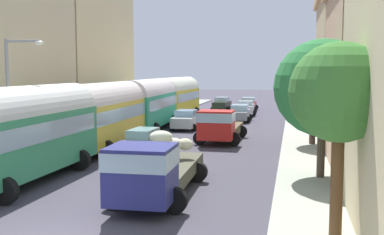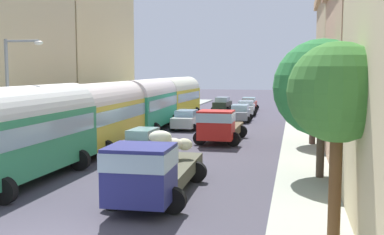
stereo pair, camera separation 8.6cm
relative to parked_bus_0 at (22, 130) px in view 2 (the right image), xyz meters
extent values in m
plane|color=#423F4B|center=(4.60, 20.50, -2.33)|extent=(154.00, 154.00, 0.00)
cube|color=#969D93|center=(-2.65, 20.50, -2.26)|extent=(2.50, 70.00, 0.14)
cube|color=#A7AB9C|center=(11.85, 20.50, -2.26)|extent=(2.50, 70.00, 0.14)
cube|color=beige|center=(-6.56, 19.37, 4.59)|extent=(5.32, 12.08, 13.84)
cube|color=tan|center=(15.84, 19.25, 2.70)|extent=(5.49, 12.85, 10.06)
cube|color=#369563|center=(0.00, 0.00, -0.57)|extent=(2.58, 9.64, 2.51)
cylinder|color=silver|center=(0.00, 0.00, 0.68)|extent=(2.53, 9.44, 2.38)
cube|color=#99B7C6|center=(0.00, 0.00, -0.02)|extent=(2.62, 8.87, 0.80)
cylinder|color=black|center=(-1.11, 2.99, -1.83)|extent=(1.00, 0.35, 1.00)
cylinder|color=black|center=(1.20, 2.96, -1.83)|extent=(1.00, 0.35, 1.00)
cylinder|color=black|center=(1.11, -2.99, -1.83)|extent=(1.00, 0.35, 1.00)
cube|color=yellow|center=(0.00, 9.00, -0.62)|extent=(2.55, 9.30, 2.41)
cylinder|color=silver|center=(0.00, 9.00, 0.59)|extent=(2.50, 9.12, 2.39)
cube|color=#99B7C6|center=(0.00, 9.00, -0.09)|extent=(2.59, 8.56, 0.77)
cylinder|color=black|center=(-1.19, 11.86, -1.83)|extent=(1.00, 0.35, 1.00)
cylinder|color=black|center=(1.13, 11.89, -1.83)|extent=(1.00, 0.35, 1.00)
cylinder|color=black|center=(-1.13, 6.11, -1.83)|extent=(1.00, 0.35, 1.00)
cylinder|color=black|center=(1.19, 6.14, -1.83)|extent=(1.00, 0.35, 1.00)
cube|color=#2A9C72|center=(0.00, 18.00, -0.60)|extent=(2.76, 9.88, 2.45)
cylinder|color=silver|center=(0.00, 18.00, 0.63)|extent=(2.70, 9.68, 2.38)
cube|color=#99B7C6|center=(0.00, 18.00, -0.06)|extent=(2.78, 9.10, 0.78)
cylinder|color=black|center=(-1.26, 21.00, -1.83)|extent=(1.00, 0.35, 1.00)
cylinder|color=black|center=(1.05, 21.08, -1.83)|extent=(1.00, 0.35, 1.00)
cylinder|color=black|center=(-1.05, 14.92, -1.83)|extent=(1.00, 0.35, 1.00)
cylinder|color=black|center=(1.26, 15.00, -1.83)|extent=(1.00, 0.35, 1.00)
cube|color=gold|center=(0.00, 27.00, -0.60)|extent=(2.71, 9.02, 2.45)
cylinder|color=silver|center=(0.00, 27.00, 0.62)|extent=(2.66, 8.84, 2.40)
cube|color=#99B7C6|center=(0.00, 27.00, -0.07)|extent=(2.74, 8.30, 0.78)
cylinder|color=black|center=(-1.08, 29.81, -1.83)|extent=(1.00, 0.35, 1.00)
cylinder|color=black|center=(1.25, 29.74, -1.83)|extent=(1.00, 0.35, 1.00)
cylinder|color=black|center=(-1.25, 24.26, -1.83)|extent=(1.00, 0.35, 1.00)
cylinder|color=black|center=(1.08, 24.19, -1.83)|extent=(1.00, 0.35, 1.00)
cube|color=navy|center=(6.34, -3.05, -0.92)|extent=(2.20, 2.10, 1.91)
cube|color=#99B7C6|center=(6.34, -3.05, -0.39)|extent=(2.25, 2.19, 0.61)
cube|color=#4F4E3C|center=(6.21, 0.71, -1.60)|extent=(2.32, 5.57, 0.55)
ellipsoid|color=silver|center=(5.82, 2.38, -1.05)|extent=(1.02, 0.87, 0.56)
ellipsoid|color=silver|center=(6.17, 1.37, -1.07)|extent=(0.92, 0.94, 0.51)
ellipsoid|color=silver|center=(5.94, -0.87, -1.07)|extent=(0.68, 0.84, 0.51)
ellipsoid|color=beige|center=(6.22, 1.58, -0.66)|extent=(1.16, 1.09, 0.56)
ellipsoid|color=beige|center=(5.88, -1.15, -0.80)|extent=(1.17, 1.06, 0.44)
ellipsoid|color=beige|center=(6.67, 1.93, -0.70)|extent=(0.87, 0.75, 0.53)
ellipsoid|color=silver|center=(5.75, 1.33, -0.31)|extent=(1.19, 1.06, 0.54)
cylinder|color=black|center=(7.39, -2.71, -1.88)|extent=(0.90, 0.32, 0.90)
cylinder|color=black|center=(5.26, -2.79, -1.88)|extent=(0.90, 0.32, 0.90)
cylinder|color=black|center=(7.24, 1.80, -1.88)|extent=(0.90, 0.32, 0.90)
cylinder|color=black|center=(5.11, 1.73, -1.88)|extent=(0.90, 0.32, 0.90)
cube|color=red|center=(6.48, 11.51, -0.96)|extent=(2.22, 1.86, 1.84)
cube|color=#99B7C6|center=(6.48, 11.51, -0.44)|extent=(2.26, 1.93, 0.59)
cube|color=brown|center=(6.51, 14.71, -1.60)|extent=(2.24, 4.58, 0.55)
ellipsoid|color=silver|center=(6.06, 15.62, -1.10)|extent=(0.88, 0.73, 0.45)
ellipsoid|color=beige|center=(6.44, 14.89, -1.09)|extent=(1.16, 1.07, 0.48)
ellipsoid|color=beige|center=(5.98, 13.37, -1.04)|extent=(1.08, 0.97, 0.57)
ellipsoid|color=beige|center=(6.10, 15.68, -0.75)|extent=(0.82, 0.99, 0.48)
ellipsoid|color=beige|center=(6.81, 13.44, -0.69)|extent=(1.18, 1.04, 0.53)
ellipsoid|color=beige|center=(6.15, 16.17, -0.78)|extent=(0.71, 0.90, 0.46)
cylinder|color=black|center=(7.58, 11.70, -1.88)|extent=(0.90, 0.31, 0.90)
cylinder|color=black|center=(5.38, 11.72, -1.88)|extent=(0.90, 0.31, 0.90)
cylinder|color=black|center=(7.62, 15.54, -1.88)|extent=(0.90, 0.31, 0.90)
cylinder|color=black|center=(5.42, 15.56, -1.88)|extent=(0.90, 0.31, 0.90)
cube|color=gray|center=(6.32, 26.22, -1.68)|extent=(1.76, 4.32, 0.75)
cube|color=#9ABDCC|center=(6.32, 26.22, -1.02)|extent=(1.53, 2.25, 0.57)
cylinder|color=black|center=(7.18, 24.91, -2.03)|extent=(0.60, 0.21, 0.60)
cylinder|color=black|center=(5.49, 24.88, -2.03)|extent=(0.60, 0.21, 0.60)
cylinder|color=black|center=(7.14, 27.57, -2.03)|extent=(0.60, 0.21, 0.60)
cylinder|color=black|center=(5.45, 27.54, -2.03)|extent=(0.60, 0.21, 0.60)
cube|color=silver|center=(6.24, 32.34, -1.64)|extent=(1.93, 4.14, 0.84)
cube|color=#97ADBB|center=(6.24, 32.34, -0.99)|extent=(1.64, 2.18, 0.45)
cylinder|color=black|center=(7.17, 31.12, -2.03)|extent=(0.60, 0.21, 0.60)
cylinder|color=black|center=(5.41, 31.05, -2.03)|extent=(0.60, 0.21, 0.60)
cylinder|color=black|center=(7.07, 33.64, -2.03)|extent=(0.60, 0.21, 0.60)
cylinder|color=black|center=(5.31, 33.57, -2.03)|extent=(0.60, 0.21, 0.60)
cube|color=#B83428|center=(5.98, 38.43, -1.68)|extent=(1.69, 4.12, 0.76)
cube|color=#8CC4CA|center=(5.98, 38.43, -1.03)|extent=(1.48, 2.14, 0.53)
cylinder|color=black|center=(6.82, 37.16, -2.03)|extent=(0.60, 0.21, 0.60)
cylinder|color=black|center=(5.15, 37.16, -2.03)|extent=(0.60, 0.21, 0.60)
cylinder|color=black|center=(6.81, 39.71, -2.03)|extent=(0.60, 0.21, 0.60)
cylinder|color=black|center=(5.14, 39.71, -2.03)|extent=(0.60, 0.21, 0.60)
cube|color=slate|center=(2.89, 7.53, -1.70)|extent=(1.64, 4.11, 0.72)
cube|color=#91C1BB|center=(2.89, 7.53, -1.08)|extent=(1.40, 2.16, 0.52)
cylinder|color=black|center=(2.17, 8.81, -2.03)|extent=(0.60, 0.21, 0.60)
cylinder|color=black|center=(3.69, 8.77, -2.03)|extent=(0.60, 0.21, 0.60)
cylinder|color=black|center=(2.10, 6.29, -2.03)|extent=(0.60, 0.21, 0.60)
cylinder|color=black|center=(3.61, 6.24, -2.03)|extent=(0.60, 0.21, 0.60)
cube|color=silver|center=(2.65, 19.50, -1.65)|extent=(1.85, 4.35, 0.81)
cube|color=#8EAECD|center=(2.65, 19.50, -1.00)|extent=(1.59, 2.28, 0.49)
cylinder|color=black|center=(1.74, 20.80, -2.03)|extent=(0.60, 0.21, 0.60)
cylinder|color=black|center=(3.48, 20.85, -2.03)|extent=(0.60, 0.21, 0.60)
cylinder|color=black|center=(1.82, 18.14, -2.03)|extent=(0.60, 0.21, 0.60)
cylinder|color=black|center=(3.55, 18.19, -2.03)|extent=(0.60, 0.21, 0.60)
cube|color=#202B20|center=(2.97, 37.05, -1.63)|extent=(1.83, 3.95, 0.85)
cube|color=#9BB5C5|center=(2.97, 37.05, -0.94)|extent=(1.53, 2.08, 0.53)
cylinder|color=black|center=(2.23, 38.29, -2.03)|extent=(0.60, 0.21, 0.60)
cylinder|color=black|center=(3.84, 38.20, -2.03)|extent=(0.60, 0.21, 0.60)
cylinder|color=black|center=(2.09, 35.90, -2.03)|extent=(0.60, 0.21, 0.60)
cylinder|color=black|center=(3.71, 35.81, -2.03)|extent=(0.60, 0.21, 0.60)
cylinder|color=#403E40|center=(12.14, 20.76, -2.26)|extent=(0.18, 0.18, 0.14)
cylinder|color=#403E40|center=(12.14, 20.76, -1.76)|extent=(0.30, 0.30, 0.85)
cylinder|color=#40648E|center=(12.14, 20.76, -1.05)|extent=(0.46, 0.46, 0.56)
sphere|color=tan|center=(12.14, 20.76, -0.66)|extent=(0.22, 0.22, 0.22)
cylinder|color=brown|center=(11.84, 22.25, -2.26)|extent=(0.18, 0.18, 0.14)
cylinder|color=brown|center=(11.84, 22.25, -1.73)|extent=(0.29, 0.29, 0.91)
cylinder|color=#306081|center=(11.84, 22.25, -0.98)|extent=(0.45, 0.45, 0.59)
sphere|color=tan|center=(11.84, 22.25, -0.57)|extent=(0.23, 0.23, 0.23)
cylinder|color=gray|center=(-1.90, 1.92, 0.83)|extent=(0.16, 0.16, 6.30)
cylinder|color=gray|center=(-1.05, 1.92, 3.88)|extent=(1.69, 0.11, 0.11)
ellipsoid|color=silver|center=(-0.21, 1.92, 3.78)|extent=(0.44, 0.28, 0.20)
cylinder|color=brown|center=(12.50, -4.24, -0.72)|extent=(0.35, 0.35, 3.21)
sphere|color=#3C7A32|center=(12.50, -4.24, 1.93)|extent=(2.80, 2.80, 2.80)
cylinder|color=brown|center=(12.50, 3.36, -1.07)|extent=(0.35, 0.35, 2.50)
sphere|color=#2C7A3B|center=(12.50, 3.36, 1.77)|extent=(4.26, 4.26, 4.26)
cylinder|color=brown|center=(12.50, 12.89, -0.83)|extent=(0.39, 0.39, 3.00)
sphere|color=#266E34|center=(12.50, 12.89, 2.15)|extent=(3.95, 3.95, 3.95)
camera|label=1|loc=(11.25, -17.62, 2.54)|focal=43.49mm
camera|label=2|loc=(11.33, -17.60, 2.54)|focal=43.49mm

